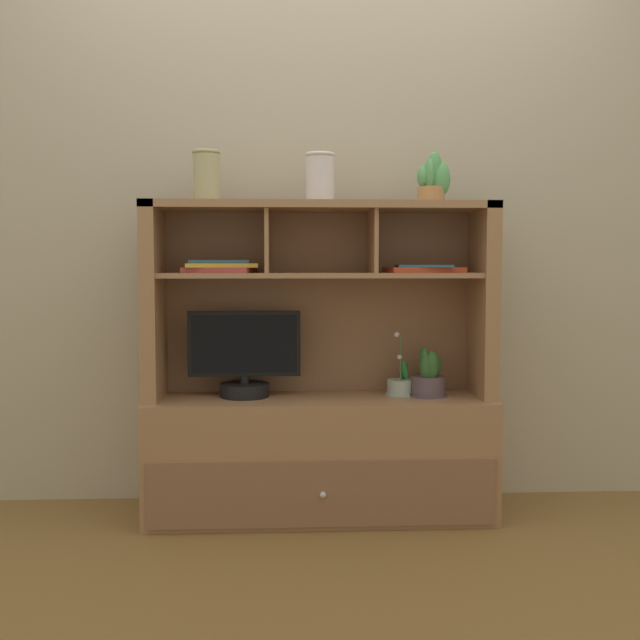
% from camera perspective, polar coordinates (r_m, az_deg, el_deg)
% --- Properties ---
extents(floor_plane, '(6.00, 6.00, 0.02)m').
position_cam_1_polar(floor_plane, '(3.15, 0.00, -14.66)').
color(floor_plane, brown).
rests_on(floor_plane, ground).
extents(back_wall, '(6.00, 0.02, 2.80)m').
position_cam_1_polar(back_wall, '(3.25, -0.21, 11.10)').
color(back_wall, '#B2A68F').
rests_on(back_wall, ground).
extents(media_console, '(1.38, 0.45, 1.26)m').
position_cam_1_polar(media_console, '(3.06, -0.01, -7.65)').
color(media_console, '#9B6E4A').
rests_on(media_console, ground).
extents(tv_monitor, '(0.45, 0.20, 0.35)m').
position_cam_1_polar(tv_monitor, '(3.02, -5.78, -3.04)').
color(tv_monitor, black).
rests_on(tv_monitor, media_console).
extents(potted_orchid, '(0.12, 0.12, 0.26)m').
position_cam_1_polar(potted_orchid, '(3.08, 6.15, -5.05)').
color(potted_orchid, '#94A399').
rests_on(potted_orchid, media_console).
extents(potted_fern, '(0.16, 0.16, 0.20)m').
position_cam_1_polar(potted_fern, '(3.06, 8.30, -4.21)').
color(potted_fern, '#54444D').
rests_on(potted_fern, media_console).
extents(magazine_stack_left, '(0.30, 0.25, 0.05)m').
position_cam_1_polar(magazine_stack_left, '(2.98, -7.61, 4.02)').
color(magazine_stack_left, '#A23C39').
rests_on(magazine_stack_left, media_console).
extents(magazine_stack_centre, '(0.31, 0.22, 0.03)m').
position_cam_1_polar(magazine_stack_centre, '(3.03, 7.92, 3.86)').
color(magazine_stack_centre, '#B23C23').
rests_on(magazine_stack_centre, media_console).
extents(potted_succulent, '(0.14, 0.12, 0.21)m').
position_cam_1_polar(potted_succulent, '(3.08, 8.60, 10.40)').
color(potted_succulent, '#B27C4A').
rests_on(potted_succulent, media_console).
extents(ceramic_vase, '(0.12, 0.12, 0.20)m').
position_cam_1_polar(ceramic_vase, '(3.00, 0.00, 10.80)').
color(ceramic_vase, silver).
rests_on(ceramic_vase, media_console).
extents(accent_vase, '(0.11, 0.11, 0.20)m').
position_cam_1_polar(accent_vase, '(3.04, -8.63, 10.77)').
color(accent_vase, tan).
rests_on(accent_vase, media_console).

